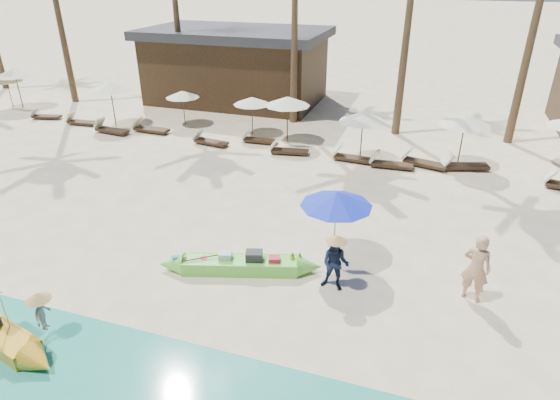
% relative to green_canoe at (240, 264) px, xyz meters
% --- Properties ---
extents(ground, '(240.00, 240.00, 0.00)m').
position_rel_green_canoe_xyz_m(ground, '(0.74, -0.45, -0.22)').
color(ground, beige).
rests_on(ground, ground).
extents(green_canoe, '(4.98, 1.77, 0.65)m').
position_rel_green_canoe_xyz_m(green_canoe, '(0.00, 0.00, 0.00)').
color(green_canoe, '#6CE445').
rests_on(green_canoe, ground).
extents(tourist, '(0.79, 0.63, 1.88)m').
position_rel_green_canoe_xyz_m(tourist, '(6.07, 0.75, 0.72)').
color(tourist, tan).
rests_on(tourist, ground).
extents(vendor_green, '(0.75, 0.59, 1.51)m').
position_rel_green_canoe_xyz_m(vendor_green, '(2.66, 0.08, 0.53)').
color(vendor_green, '#131D35').
rests_on(vendor_green, ground).
extents(vendor_yellow, '(0.48, 0.64, 0.88)m').
position_rel_green_canoe_xyz_m(vendor_yellow, '(-3.27, -3.72, 0.40)').
color(vendor_yellow, gray).
rests_on(vendor_yellow, ground).
extents(blue_umbrella, '(2.02, 2.02, 2.17)m').
position_rel_green_canoe_xyz_m(blue_umbrella, '(2.34, 1.40, 1.74)').
color(blue_umbrella, '#99999E').
rests_on(blue_umbrella, ground).
extents(resort_parasol_0, '(1.82, 1.82, 1.88)m').
position_rel_green_canoe_xyz_m(resort_parasol_0, '(-19.56, 11.37, 1.47)').
color(resort_parasol_0, '#362616').
rests_on(resort_parasol_0, ground).
extents(resort_parasol_1, '(2.24, 2.24, 2.31)m').
position_rel_green_canoe_xyz_m(resort_parasol_1, '(-18.90, 11.47, 1.87)').
color(resort_parasol_1, '#362616').
rests_on(resort_parasol_1, ground).
extents(lounger_1_right, '(1.70, 0.86, 0.55)m').
position_rel_green_canoe_xyz_m(lounger_1_right, '(-15.90, 9.99, -0.03)').
color(lounger_1_right, '#362616').
rests_on(lounger_1_right, ground).
extents(resort_parasol_2, '(2.23, 2.23, 2.30)m').
position_rel_green_canoe_xyz_m(resort_parasol_2, '(-11.49, 10.30, 1.85)').
color(resort_parasol_2, '#362616').
rests_on(resort_parasol_2, ground).
extents(lounger_2_left, '(1.76, 0.66, 0.59)m').
position_rel_green_canoe_xyz_m(lounger_2_left, '(-13.25, 9.72, -0.02)').
color(lounger_2_left, '#362616').
rests_on(lounger_2_left, ground).
extents(resort_parasol_3, '(1.76, 1.76, 1.82)m').
position_rel_green_canoe_xyz_m(resort_parasol_3, '(-7.99, 11.51, 1.42)').
color(resort_parasol_3, '#362616').
rests_on(resort_parasol_3, ground).
extents(lounger_3_left, '(1.93, 0.78, 0.64)m').
position_rel_green_canoe_xyz_m(lounger_3_left, '(-10.92, 9.05, -0.01)').
color(lounger_3_left, '#362616').
rests_on(lounger_3_left, ground).
extents(lounger_3_right, '(1.96, 0.68, 0.66)m').
position_rel_green_canoe_xyz_m(lounger_3_right, '(-9.10, 9.80, 0.00)').
color(lounger_3_right, '#362616').
rests_on(lounger_3_right, ground).
extents(resort_parasol_4, '(1.84, 1.84, 1.89)m').
position_rel_green_canoe_xyz_m(resort_parasol_4, '(-3.97, 11.18, 1.49)').
color(resort_parasol_4, '#362616').
rests_on(resort_parasol_4, ground).
extents(lounger_4_left, '(1.82, 0.78, 0.60)m').
position_rel_green_canoe_xyz_m(lounger_4_left, '(-5.39, 9.08, -0.02)').
color(lounger_4_left, '#362616').
rests_on(lounger_4_left, ground).
extents(lounger_4_right, '(1.68, 0.59, 0.56)m').
position_rel_green_canoe_xyz_m(lounger_4_right, '(-3.26, 10.03, -0.03)').
color(lounger_4_right, '#362616').
rests_on(lounger_4_right, ground).
extents(resort_parasol_5, '(2.14, 2.14, 2.21)m').
position_rel_green_canoe_xyz_m(resort_parasol_5, '(-1.97, 10.64, 1.77)').
color(resort_parasol_5, '#362616').
rests_on(resort_parasol_5, ground).
extents(lounger_5_left, '(1.83, 0.82, 0.60)m').
position_rel_green_canoe_xyz_m(lounger_5_left, '(-1.48, 9.06, -0.02)').
color(lounger_5_left, '#362616').
rests_on(lounger_5_left, ground).
extents(resort_parasol_6, '(2.07, 2.07, 2.13)m').
position_rel_green_canoe_xyz_m(resort_parasol_6, '(1.77, 9.45, 1.71)').
color(resort_parasol_6, '#362616').
rests_on(resort_parasol_6, ground).
extents(lounger_6_left, '(1.82, 0.68, 0.61)m').
position_rel_green_canoe_xyz_m(lounger_6_left, '(1.44, 9.11, -0.02)').
color(lounger_6_left, '#362616').
rests_on(lounger_6_left, ground).
extents(lounger_6_right, '(1.84, 0.65, 0.62)m').
position_rel_green_canoe_xyz_m(lounger_6_right, '(3.09, 8.88, -0.01)').
color(lounger_6_right, '#362616').
rests_on(lounger_6_right, ground).
extents(resort_parasol_7, '(2.14, 2.14, 2.20)m').
position_rel_green_canoe_xyz_m(resort_parasol_7, '(5.85, 10.07, 1.77)').
color(resort_parasol_7, '#362616').
rests_on(resort_parasol_7, ground).
extents(lounger_7_left, '(2.00, 1.05, 0.65)m').
position_rel_green_canoe_xyz_m(lounger_7_left, '(4.41, 9.48, -0.00)').
color(lounger_7_left, '#362616').
rests_on(lounger_7_left, ground).
extents(lounger_7_right, '(2.04, 1.17, 0.66)m').
position_rel_green_canoe_xyz_m(lounger_7_right, '(6.02, 9.63, 0.00)').
color(lounger_7_right, '#362616').
rests_on(lounger_7_right, ground).
extents(pavilion_west, '(10.80, 6.60, 4.30)m').
position_rel_green_canoe_xyz_m(pavilion_west, '(-7.26, 17.05, 1.97)').
color(pavilion_west, '#362616').
rests_on(pavilion_west, ground).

